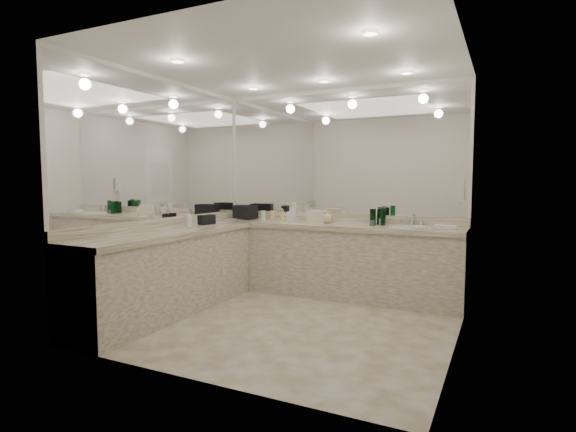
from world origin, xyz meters
The scene contains 38 objects.
floor centered at (0.00, 0.00, 0.00)m, with size 3.20×3.20×0.00m, color beige.
ceiling centered at (0.00, 0.00, 2.60)m, with size 3.20×3.20×0.00m, color white.
wall_back centered at (0.00, 1.50, 1.30)m, with size 3.20×0.02×2.60m, color silver.
wall_left centered at (-1.60, 0.00, 1.30)m, with size 0.02×3.00×2.60m, color silver.
wall_right centered at (1.60, 0.00, 1.30)m, with size 0.02×3.00×2.60m, color silver.
vanity_back_base centered at (0.00, 1.20, 0.42)m, with size 3.20×0.60×0.84m, color beige.
vanity_back_top centered at (0.00, 1.19, 0.87)m, with size 3.20×0.64×0.06m, color beige.
vanity_left_base centered at (-1.30, -0.30, 0.42)m, with size 0.60×2.40×0.84m, color beige.
vanity_left_top centered at (-1.29, -0.30, 0.87)m, with size 0.64×2.42×0.06m, color beige.
backsplash_back centered at (0.00, 1.48, 0.95)m, with size 3.20×0.04×0.10m, color beige.
backsplash_left centered at (-1.58, 0.00, 0.95)m, with size 0.04×3.00×0.10m, color beige.
mirror_back centered at (0.00, 1.49, 1.77)m, with size 3.12×0.01×1.55m, color white.
mirror_left centered at (-1.59, 0.00, 1.77)m, with size 0.01×2.92×1.55m, color white.
sink centered at (0.95, 1.20, 0.90)m, with size 0.44×0.44×0.03m, color white.
faucet centered at (0.95, 1.41, 0.97)m, with size 0.24×0.16×0.14m, color silver.
wall_phone centered at (1.56, 0.70, 1.35)m, with size 0.06×0.10×0.24m, color white.
door centered at (1.59, -0.50, 1.05)m, with size 0.02×0.82×2.10m, color white.
black_toiletry_bag centered at (-1.27, 1.26, 0.99)m, with size 0.31×0.19×0.18m, color black.
black_bag_spill centered at (-1.30, 0.41, 0.96)m, with size 0.09×0.21×0.11m, color black.
cream_cosmetic_case centered at (-0.18, 1.25, 0.98)m, with size 0.26×0.16×0.15m, color beige.
hand_towel centered at (1.36, 1.16, 0.92)m, with size 0.22×0.15×0.04m, color white.
lotion_left centered at (-1.30, 0.07, 0.98)m, with size 0.07×0.07×0.16m, color white.
soap_bottle_a centered at (-0.56, 1.30, 1.02)m, with size 0.09×0.09×0.23m, color white.
soap_bottle_b centered at (-0.55, 1.20, 1.00)m, with size 0.09×0.09×0.19m, color silver.
soap_bottle_c centered at (-0.05, 1.20, 0.98)m, with size 0.13×0.13×0.17m, color #D5BA88.
green_bottle_0 centered at (0.65, 1.24, 1.00)m, with size 0.06×0.06×0.21m, color #0E4B20.
green_bottle_1 centered at (0.60, 1.35, 1.00)m, with size 0.07×0.07×0.19m, color #0E4B20.
green_bottle_2 centered at (0.59, 1.33, 1.00)m, with size 0.07×0.07×0.19m, color #0E4B20.
green_bottle_3 centered at (0.50, 1.31, 1.00)m, with size 0.07×0.07×0.19m, color #0E4B20.
green_bottle_4 centered at (0.54, 1.21, 1.00)m, with size 0.07×0.07×0.20m, color #0E4B20.
amenity_bottle_0 centered at (0.00, 1.31, 0.95)m, with size 0.05×0.05×0.09m, color #E0B28C.
amenity_bottle_1 centered at (-0.16, 1.22, 0.95)m, with size 0.04×0.04×0.10m, color silver.
amenity_bottle_2 centered at (-0.97, 1.23, 0.96)m, with size 0.06×0.06×0.13m, color silver.
amenity_bottle_3 centered at (-0.63, 1.12, 0.95)m, with size 0.05×0.05×0.10m, color #F2D84C.
amenity_bottle_4 centered at (0.60, 1.31, 0.94)m, with size 0.04×0.04×0.07m, color white.
amenity_bottle_5 centered at (-0.13, 1.19, 0.94)m, with size 0.04×0.04×0.07m, color white.
amenity_bottle_6 centered at (0.55, 1.13, 0.93)m, with size 0.06×0.06×0.07m, color #3F3F4C.
amenity_bottle_7 centered at (-0.90, 1.35, 0.96)m, with size 0.06×0.06×0.12m, color #E0B28C.
Camera 1 is at (1.95, -4.02, 1.45)m, focal length 28.00 mm.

